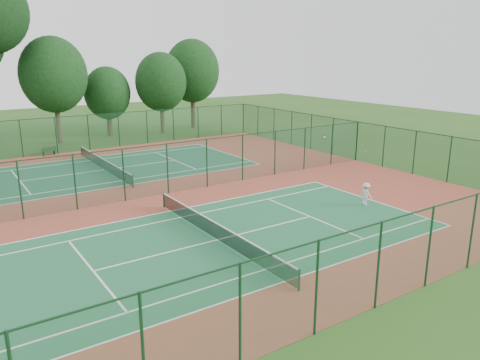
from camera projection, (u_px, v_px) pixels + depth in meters
name	position (u px, v px, depth m)	size (l,w,h in m)	color
ground	(148.00, 197.00, 31.31)	(120.00, 120.00, 0.00)	#295119
red_pad	(148.00, 197.00, 31.31)	(40.00, 36.00, 0.01)	brown
court_near	(217.00, 240.00, 24.09)	(23.77, 10.97, 0.01)	#1F643C
court_far	(104.00, 170.00, 38.51)	(23.77, 10.97, 0.01)	#1B5736
fence_north	(73.00, 134.00, 45.26)	(40.00, 0.09, 3.50)	#1B532C
fence_south	(349.00, 276.00, 16.42)	(40.00, 0.09, 3.50)	#1B522C
fence_east	(357.00, 141.00, 41.60)	(0.09, 36.00, 3.50)	#174628
fence_divider	(146.00, 172.00, 30.84)	(40.00, 0.09, 3.50)	#17452C
tennis_net_near	(217.00, 230.00, 23.95)	(0.10, 12.90, 0.97)	#163E21
tennis_net_far	(104.00, 164.00, 38.37)	(0.10, 12.90, 0.97)	#163D24
player_near	(366.00, 194.00, 29.48)	(0.93, 0.54, 1.44)	silver
bench	(49.00, 151.00, 43.92)	(1.33, 0.62, 0.79)	black
stray_ball_a	(208.00, 190.00, 32.70)	(0.07, 0.07, 0.07)	#D0E435
stray_ball_b	(237.00, 183.00, 34.61)	(0.07, 0.07, 0.07)	gold
stray_ball_c	(184.00, 192.00, 32.39)	(0.07, 0.07, 0.07)	yellow
evergreen_row	(63.00, 141.00, 51.00)	(39.00, 5.00, 12.00)	black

